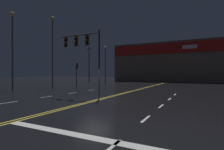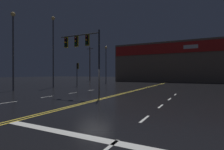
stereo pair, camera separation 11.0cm
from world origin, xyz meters
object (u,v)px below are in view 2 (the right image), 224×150
(streetlight_near_right, at_px, (106,59))
(streetlight_far_left, at_px, (53,43))
(traffic_signal_median, at_px, (82,46))
(streetlight_near_left, at_px, (13,41))
(traffic_signal_corner_northwest, at_px, (77,69))

(streetlight_near_right, relative_size, streetlight_far_left, 0.77)
(traffic_signal_median, relative_size, streetlight_near_left, 0.60)
(traffic_signal_median, height_order, traffic_signal_corner_northwest, traffic_signal_median)
(streetlight_far_left, bearing_deg, streetlight_near_right, 86.24)
(traffic_signal_corner_northwest, relative_size, streetlight_near_left, 0.40)
(streetlight_near_left, bearing_deg, traffic_signal_corner_northwest, 74.88)
(traffic_signal_corner_northwest, relative_size, streetlight_far_left, 0.35)
(streetlight_near_left, distance_m, streetlight_near_right, 21.50)
(traffic_signal_corner_northwest, distance_m, streetlight_near_right, 12.33)
(streetlight_near_left, relative_size, streetlight_far_left, 0.89)
(streetlight_near_left, bearing_deg, streetlight_near_right, 86.43)
(streetlight_near_right, height_order, streetlight_far_left, streetlight_far_left)
(streetlight_near_right, distance_m, streetlight_far_left, 15.25)
(traffic_signal_median, distance_m, streetlight_near_right, 24.59)
(traffic_signal_median, distance_m, streetlight_near_left, 11.51)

